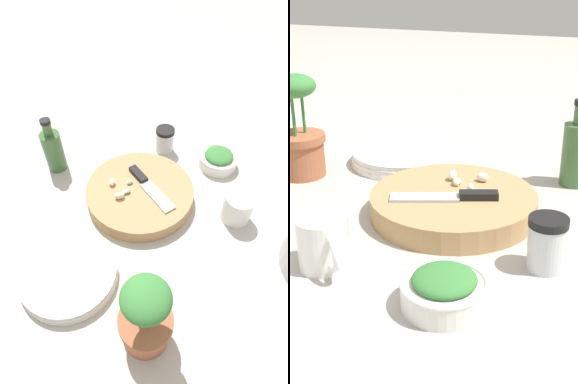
# 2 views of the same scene
# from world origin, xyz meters

# --- Properties ---
(ground_plane) EXTENTS (5.00, 5.00, 0.00)m
(ground_plane) POSITION_xyz_m (0.00, 0.00, 0.00)
(ground_plane) COLOR #B2ADA3
(cutting_board) EXTENTS (0.29, 0.29, 0.04)m
(cutting_board) POSITION_xyz_m (0.06, -0.03, 0.02)
(cutting_board) COLOR tan
(cutting_board) RESTS_ON ground_plane
(chef_knife) EXTENTS (0.09, 0.18, 0.01)m
(chef_knife) POSITION_xyz_m (0.04, -0.04, 0.04)
(chef_knife) COLOR black
(chef_knife) RESTS_ON cutting_board
(garlic_cloves) EXTENTS (0.07, 0.07, 0.02)m
(garlic_cloves) POSITION_xyz_m (0.11, -0.04, 0.05)
(garlic_cloves) COLOR #EDE7C6
(garlic_cloves) RESTS_ON cutting_board
(herb_bowl) EXTENTS (0.12, 0.12, 0.05)m
(herb_bowl) POSITION_xyz_m (-0.20, -0.11, 0.02)
(herb_bowl) COLOR silver
(herb_bowl) RESTS_ON ground_plane
(spice_jar) EXTENTS (0.06, 0.06, 0.08)m
(spice_jar) POSITION_xyz_m (-0.06, -0.21, 0.04)
(spice_jar) COLOR silver
(spice_jar) RESTS_ON ground_plane
(coffee_mug) EXTENTS (0.09, 0.09, 0.08)m
(coffee_mug) POSITION_xyz_m (-0.17, 0.09, 0.04)
(coffee_mug) COLOR silver
(coffee_mug) RESTS_ON ground_plane
(plate_stack) EXTENTS (0.23, 0.23, 0.03)m
(plate_stack) POSITION_xyz_m (0.27, 0.15, 0.01)
(plate_stack) COLOR silver
(plate_stack) RESTS_ON ground_plane
(oil_bottle) EXTENTS (0.06, 0.06, 0.17)m
(oil_bottle) POSITION_xyz_m (0.28, -0.21, 0.07)
(oil_bottle) COLOR #3D6638
(oil_bottle) RESTS_ON ground_plane
(potted_herb) EXTENTS (0.10, 0.10, 0.21)m
(potted_herb) POSITION_xyz_m (0.13, 0.32, 0.09)
(potted_herb) COLOR #A35B3D
(potted_herb) RESTS_ON ground_plane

